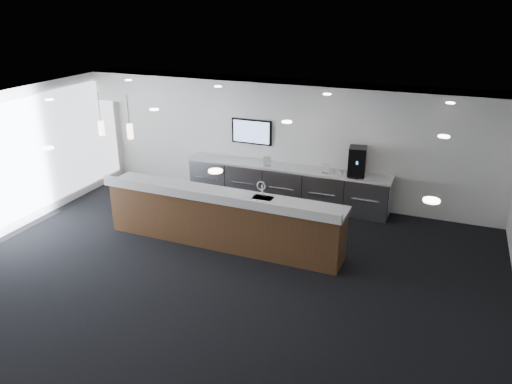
% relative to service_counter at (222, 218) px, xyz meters
% --- Properties ---
extents(ground, '(10.00, 10.00, 0.00)m').
position_rel_service_counter_xyz_m(ground, '(0.49, -1.08, -0.58)').
color(ground, black).
rests_on(ground, ground).
extents(ceiling, '(10.00, 8.00, 0.02)m').
position_rel_service_counter_xyz_m(ceiling, '(0.49, -1.08, 2.42)').
color(ceiling, black).
rests_on(ceiling, back_wall).
extents(back_wall, '(10.00, 0.02, 3.00)m').
position_rel_service_counter_xyz_m(back_wall, '(0.49, 2.92, 0.92)').
color(back_wall, white).
rests_on(back_wall, ground).
extents(left_wall, '(0.02, 8.00, 3.00)m').
position_rel_service_counter_xyz_m(left_wall, '(-4.51, -1.08, 0.92)').
color(left_wall, white).
rests_on(left_wall, ground).
extents(soffit_bulkhead, '(10.00, 0.90, 0.70)m').
position_rel_service_counter_xyz_m(soffit_bulkhead, '(0.49, 2.47, 2.07)').
color(soffit_bulkhead, white).
rests_on(soffit_bulkhead, back_wall).
extents(alcove_panel, '(9.80, 0.06, 1.40)m').
position_rel_service_counter_xyz_m(alcove_panel, '(0.49, 2.89, 1.02)').
color(alcove_panel, white).
rests_on(alcove_panel, back_wall).
extents(window_blinds_wall, '(0.04, 7.36, 2.55)m').
position_rel_service_counter_xyz_m(window_blinds_wall, '(-4.47, -1.08, 0.92)').
color(window_blinds_wall, silver).
rests_on(window_blinds_wall, left_wall).
extents(back_credenza, '(5.06, 0.66, 0.95)m').
position_rel_service_counter_xyz_m(back_credenza, '(0.49, 2.56, -0.10)').
color(back_credenza, gray).
rests_on(back_credenza, ground).
extents(wall_tv, '(1.05, 0.08, 0.62)m').
position_rel_service_counter_xyz_m(wall_tv, '(-0.51, 2.83, 1.07)').
color(wall_tv, black).
rests_on(wall_tv, back_wall).
extents(pendant_left, '(0.12, 0.12, 0.30)m').
position_rel_service_counter_xyz_m(pendant_left, '(-1.91, -0.28, 1.67)').
color(pendant_left, '#FFEEC6').
rests_on(pendant_left, ceiling).
extents(pendant_right, '(0.12, 0.12, 0.30)m').
position_rel_service_counter_xyz_m(pendant_right, '(-2.61, -0.28, 1.67)').
color(pendant_right, '#FFEEC6').
rests_on(pendant_right, ceiling).
extents(ceiling_can_lights, '(7.00, 5.00, 0.02)m').
position_rel_service_counter_xyz_m(ceiling_can_lights, '(0.49, -1.08, 2.39)').
color(ceiling_can_lights, white).
rests_on(ceiling_can_lights, ceiling).
extents(service_counter, '(5.08, 0.92, 1.49)m').
position_rel_service_counter_xyz_m(service_counter, '(0.00, 0.00, 0.00)').
color(service_counter, '#4B2E19').
rests_on(service_counter, ground).
extents(coffee_machine, '(0.44, 0.54, 0.67)m').
position_rel_service_counter_xyz_m(coffee_machine, '(2.19, 2.55, 0.71)').
color(coffee_machine, black).
rests_on(coffee_machine, back_credenza).
extents(info_sign_left, '(0.18, 0.06, 0.25)m').
position_rel_service_counter_xyz_m(info_sign_left, '(0.05, 2.43, 0.50)').
color(info_sign_left, silver).
rests_on(info_sign_left, back_credenza).
extents(info_sign_right, '(0.18, 0.04, 0.24)m').
position_rel_service_counter_xyz_m(info_sign_right, '(1.50, 2.45, 0.50)').
color(info_sign_right, silver).
rests_on(info_sign_right, back_credenza).
extents(cup_0, '(0.11, 0.11, 0.10)m').
position_rel_service_counter_xyz_m(cup_0, '(1.97, 2.49, 0.42)').
color(cup_0, white).
rests_on(cup_0, back_credenza).
extents(cup_1, '(0.15, 0.15, 0.10)m').
position_rel_service_counter_xyz_m(cup_1, '(1.83, 2.49, 0.42)').
color(cup_1, white).
rests_on(cup_1, back_credenza).
extents(cup_2, '(0.13, 0.13, 0.10)m').
position_rel_service_counter_xyz_m(cup_2, '(1.69, 2.49, 0.42)').
color(cup_2, white).
rests_on(cup_2, back_credenza).
extents(cup_3, '(0.14, 0.14, 0.10)m').
position_rel_service_counter_xyz_m(cup_3, '(1.55, 2.49, 0.42)').
color(cup_3, white).
rests_on(cup_3, back_credenza).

